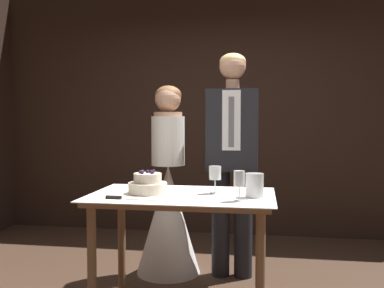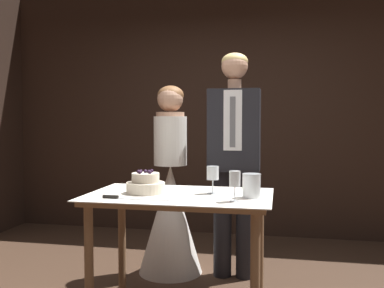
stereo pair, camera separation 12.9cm
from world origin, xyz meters
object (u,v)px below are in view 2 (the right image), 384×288
(wine_glass_near, at_px, (235,180))
(cake_table, at_px, (180,212))
(tiered_cake, at_px, (146,184))
(bride, at_px, (170,203))
(groom, at_px, (234,151))
(cake_knife, at_px, (124,198))
(hurricane_candle, at_px, (251,186))
(wine_glass_middle, at_px, (213,174))

(wine_glass_near, bearing_deg, cake_table, 153.77)
(cake_table, height_order, tiered_cake, tiered_cake)
(bride, xyz_separation_m, groom, (0.54, -0.00, 0.45))
(cake_table, relative_size, groom, 0.65)
(cake_table, distance_m, bride, 0.86)
(tiered_cake, bearing_deg, cake_knife, -104.68)
(wine_glass_near, relative_size, hurricane_candle, 1.21)
(cake_knife, height_order, hurricane_candle, hurricane_candle)
(bride, bearing_deg, groom, -0.06)
(tiered_cake, bearing_deg, wine_glass_middle, 8.38)
(wine_glass_near, xyz_separation_m, bride, (-0.65, 1.00, -0.35))
(tiered_cake, xyz_separation_m, bride, (-0.04, 0.81, -0.28))
(bride, bearing_deg, hurricane_candle, -49.24)
(wine_glass_middle, relative_size, bride, 0.11)
(wine_glass_near, xyz_separation_m, groom, (-0.11, 1.00, 0.10))
(cake_table, distance_m, wine_glass_near, 0.49)
(wine_glass_near, relative_size, wine_glass_middle, 1.00)
(wine_glass_near, bearing_deg, wine_glass_middle, 124.27)
(tiered_cake, relative_size, hurricane_candle, 1.70)
(cake_knife, relative_size, hurricane_candle, 3.01)
(tiered_cake, relative_size, wine_glass_near, 1.40)
(tiered_cake, height_order, wine_glass_middle, wine_glass_middle)
(wine_glass_near, height_order, hurricane_candle, wine_glass_near)
(hurricane_candle, xyz_separation_m, groom, (-0.20, 0.85, 0.16))
(cake_table, xyz_separation_m, wine_glass_middle, (0.21, 0.06, 0.24))
(cake_knife, xyz_separation_m, hurricane_candle, (0.76, 0.20, 0.06))
(hurricane_candle, bearing_deg, tiered_cake, 176.79)
(wine_glass_near, bearing_deg, tiered_cake, 163.12)
(bride, bearing_deg, cake_table, -71.60)
(wine_glass_middle, distance_m, hurricane_candle, 0.28)
(cake_table, relative_size, wine_glass_middle, 6.59)
(cake_table, bearing_deg, tiered_cake, -179.45)
(wine_glass_middle, bearing_deg, groom, 85.30)
(hurricane_candle, bearing_deg, wine_glass_near, -121.16)
(tiered_cake, relative_size, wine_glass_middle, 1.41)
(hurricane_candle, distance_m, bride, 1.17)
(cake_table, bearing_deg, hurricane_candle, -5.05)
(tiered_cake, distance_m, hurricane_candle, 0.70)
(cake_knife, xyz_separation_m, bride, (0.02, 1.05, -0.23))
(groom, bearing_deg, tiered_cake, -121.51)
(wine_glass_middle, bearing_deg, hurricane_candle, -21.91)
(cake_table, bearing_deg, wine_glass_middle, 16.61)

